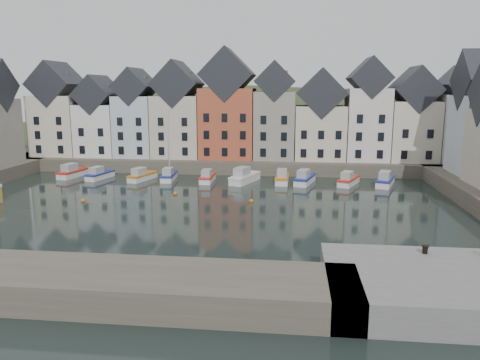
# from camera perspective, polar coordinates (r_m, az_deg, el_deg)

# --- Properties ---
(ground) EXTENTS (260.00, 260.00, 0.00)m
(ground) POSITION_cam_1_polar(r_m,az_deg,el_deg) (51.68, -5.77, -3.87)
(ground) COLOR black
(ground) RESTS_ON ground
(far_quay) EXTENTS (90.00, 16.00, 2.00)m
(far_quay) POSITION_cam_1_polar(r_m,az_deg,el_deg) (80.44, -1.30, 2.32)
(far_quay) COLOR #4B463A
(far_quay) RESTS_ON ground
(near_quay) EXTENTS (18.00, 10.00, 2.00)m
(near_quay) POSITION_cam_1_polar(r_m,az_deg,el_deg) (33.27, 26.31, -11.84)
(near_quay) COLOR #60605E
(near_quay) RESTS_ON ground
(hillside) EXTENTS (153.60, 70.40, 64.00)m
(hillside) POSITION_cam_1_polar(r_m,az_deg,el_deg) (109.86, 0.58, -5.41)
(hillside) COLOR #25381C
(hillside) RESTS_ON ground
(far_terrace) EXTENTS (72.37, 8.16, 17.78)m
(far_terrace) POSITION_cam_1_polar(r_m,az_deg,el_deg) (77.26, 0.86, 7.83)
(far_terrace) COLOR beige
(far_terrace) RESTS_ON far_quay
(mooring_buoys) EXTENTS (20.50, 5.50, 0.50)m
(mooring_buoys) POSITION_cam_1_polar(r_m,az_deg,el_deg) (57.60, -8.56, -2.22)
(mooring_buoys) COLOR #C06A16
(mooring_buoys) RESTS_ON ground
(boat_a) EXTENTS (2.98, 6.35, 2.34)m
(boat_a) POSITION_cam_1_polar(r_m,az_deg,el_deg) (75.72, -19.71, 0.88)
(boat_a) COLOR silver
(boat_a) RESTS_ON ground
(boat_b) EXTENTS (2.75, 5.72, 2.11)m
(boat_b) POSITION_cam_1_polar(r_m,az_deg,el_deg) (72.92, -16.78, 0.63)
(boat_b) COLOR silver
(boat_b) RESTS_ON ground
(boat_c) EXTENTS (3.25, 5.86, 2.15)m
(boat_c) POSITION_cam_1_polar(r_m,az_deg,el_deg) (70.17, -11.88, 0.48)
(boat_c) COLOR silver
(boat_c) RESTS_ON ground
(boat_d) EXTENTS (2.10, 5.62, 10.54)m
(boat_d) POSITION_cam_1_polar(r_m,az_deg,el_deg) (69.57, -8.68, 0.54)
(boat_d) COLOR silver
(boat_d) RESTS_ON ground
(boat_e) EXTENTS (1.68, 5.41, 2.08)m
(boat_e) POSITION_cam_1_polar(r_m,az_deg,el_deg) (67.81, -3.98, 0.31)
(boat_e) COLOR silver
(boat_e) RESTS_ON ground
(boat_f) EXTENTS (4.22, 6.98, 2.56)m
(boat_f) POSITION_cam_1_polar(r_m,az_deg,el_deg) (67.03, 0.52, 0.33)
(boat_f) COLOR silver
(boat_f) RESTS_ON ground
(boat_g) EXTENTS (1.97, 5.95, 2.27)m
(boat_g) POSITION_cam_1_polar(r_m,az_deg,el_deg) (67.20, 5.16, 0.24)
(boat_g) COLOR silver
(boat_g) RESTS_ON ground
(boat_h) EXTENTS (3.39, 6.36, 2.33)m
(boat_h) POSITION_cam_1_polar(r_m,az_deg,el_deg) (66.81, 7.87, 0.13)
(boat_h) COLOR silver
(boat_h) RESTS_ON ground
(boat_i) EXTENTS (3.77, 5.94, 2.18)m
(boat_i) POSITION_cam_1_polar(r_m,az_deg,el_deg) (67.13, 13.06, -0.04)
(boat_i) COLOR silver
(boat_i) RESTS_ON ground
(boat_j) EXTENTS (3.72, 6.40, 2.35)m
(boat_j) POSITION_cam_1_polar(r_m,az_deg,el_deg) (67.98, 17.28, -0.08)
(boat_j) COLOR silver
(boat_j) RESTS_ON ground
(mooring_bollard) EXTENTS (0.48, 0.48, 0.56)m
(mooring_bollard) POSITION_cam_1_polar(r_m,az_deg,el_deg) (35.36, 21.64, -7.85)
(mooring_bollard) COLOR black
(mooring_bollard) RESTS_ON near_quay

